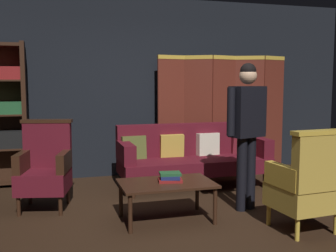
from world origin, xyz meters
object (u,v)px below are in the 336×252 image
object	(u,v)px
coffee_table	(167,186)
armchair_wing_left	(45,167)
armchair_gilt_accent	(307,184)
folding_screen	(223,113)
book_navy_cloth	(170,177)
book_red_leather	(170,180)
velvet_couch	(192,154)
standing_figure	(247,122)
book_green_cloth	(170,174)

from	to	relation	value
coffee_table	armchair_wing_left	distance (m)	1.51
armchair_gilt_accent	armchair_wing_left	xyz separation A→B (m)	(-2.49, 1.54, 0.00)
folding_screen	book_navy_cloth	xyz separation A→B (m)	(-1.46, -1.92, -0.51)
armchair_wing_left	book_red_leather	xyz separation A→B (m)	(1.30, -0.82, -0.05)
velvet_couch	armchair_wing_left	world-z (taller)	armchair_wing_left
standing_figure	book_green_cloth	distance (m)	1.09
velvet_couch	book_green_cloth	size ratio (longest dim) A/B	9.44
armchair_gilt_accent	book_green_cloth	distance (m)	1.40
book_navy_cloth	armchair_gilt_accent	bearing A→B (deg)	-31.21
folding_screen	coffee_table	world-z (taller)	folding_screen
armchair_gilt_accent	book_red_leather	xyz separation A→B (m)	(-1.20, 0.72, -0.05)
velvet_couch	armchair_gilt_accent	xyz separation A→B (m)	(0.48, -2.03, 0.03)
armchair_gilt_accent	book_navy_cloth	size ratio (longest dim) A/B	5.13
book_red_leather	armchair_gilt_accent	bearing A→B (deg)	-31.21
armchair_wing_left	velvet_couch	bearing A→B (deg)	13.79
standing_figure	book_red_leather	size ratio (longest dim) A/B	6.77
velvet_couch	standing_figure	world-z (taller)	standing_figure
armchair_gilt_accent	book_green_cloth	xyz separation A→B (m)	(-1.20, 0.72, 0.02)
standing_figure	book_green_cloth	size ratio (longest dim) A/B	7.58
armchair_gilt_accent	book_red_leather	world-z (taller)	armchair_gilt_accent
velvet_couch	coffee_table	world-z (taller)	velvet_couch
folding_screen	book_navy_cloth	distance (m)	2.47
velvet_couch	book_green_cloth	distance (m)	1.49
book_navy_cloth	armchair_wing_left	bearing A→B (deg)	147.84
book_green_cloth	book_red_leather	bearing A→B (deg)	0.00
velvet_couch	standing_figure	xyz separation A→B (m)	(0.23, -1.21, 0.57)
folding_screen	book_red_leather	xyz separation A→B (m)	(-1.46, -1.92, -0.55)
armchair_wing_left	coffee_table	bearing A→B (deg)	-33.45
coffee_table	velvet_couch	bearing A→B (deg)	60.11
folding_screen	velvet_couch	world-z (taller)	folding_screen
folding_screen	standing_figure	distance (m)	1.89
velvet_couch	book_navy_cloth	world-z (taller)	velvet_couch
armchair_gilt_accent	book_green_cloth	size ratio (longest dim) A/B	4.63
folding_screen	standing_figure	size ratio (longest dim) A/B	1.25
velvet_couch	book_red_leather	xyz separation A→B (m)	(-0.72, -1.31, -0.02)
armchair_gilt_accent	armchair_wing_left	bearing A→B (deg)	148.29
velvet_couch	book_green_cloth	xyz separation A→B (m)	(-0.72, -1.31, 0.05)
coffee_table	armchair_wing_left	size ratio (longest dim) A/B	0.96
book_navy_cloth	book_green_cloth	distance (m)	0.03
armchair_gilt_accent	book_navy_cloth	bearing A→B (deg)	148.79
velvet_couch	armchair_gilt_accent	distance (m)	2.09
armchair_wing_left	book_green_cloth	world-z (taller)	armchair_wing_left
armchair_wing_left	standing_figure	size ratio (longest dim) A/B	0.61
standing_figure	book_red_leather	distance (m)	1.12
armchair_gilt_accent	book_red_leather	size ratio (longest dim) A/B	4.14
book_red_leather	book_green_cloth	bearing A→B (deg)	0.00
book_red_leather	book_navy_cloth	bearing A→B (deg)	0.00
armchair_wing_left	book_green_cloth	size ratio (longest dim) A/B	4.63
folding_screen	armchair_gilt_accent	world-z (taller)	folding_screen
armchair_gilt_accent	book_navy_cloth	world-z (taller)	armchair_gilt_accent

